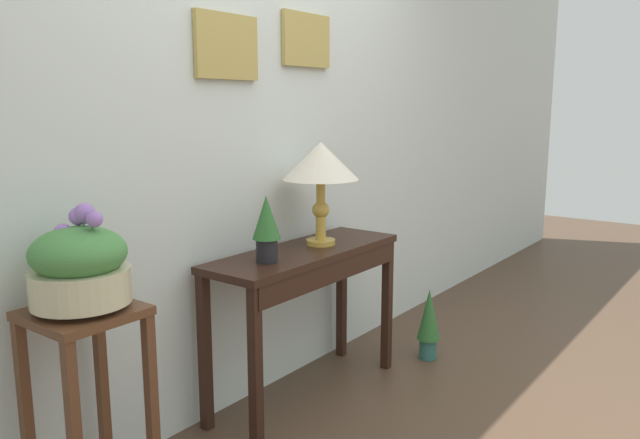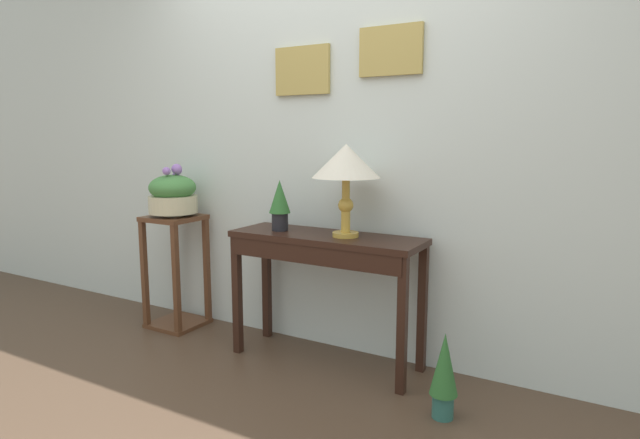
# 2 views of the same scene
# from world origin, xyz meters

# --- Properties ---
(back_wall_with_art) EXTENTS (9.00, 0.13, 2.80)m
(back_wall_with_art) POSITION_xyz_m (0.00, 1.36, 1.40)
(back_wall_with_art) COLOR silver
(back_wall_with_art) RESTS_ON ground
(console_table) EXTENTS (1.11, 0.37, 0.75)m
(console_table) POSITION_xyz_m (0.07, 1.07, 0.63)
(console_table) COLOR black
(console_table) RESTS_ON ground
(table_lamp) EXTENTS (0.37, 0.37, 0.50)m
(table_lamp) POSITION_xyz_m (0.19, 1.09, 1.14)
(table_lamp) COLOR gold
(table_lamp) RESTS_ON console_table
(potted_plant_on_console) EXTENTS (0.12, 0.12, 0.30)m
(potted_plant_on_console) POSITION_xyz_m (-0.22, 1.07, 0.91)
(potted_plant_on_console) COLOR black
(potted_plant_on_console) RESTS_ON console_table
(pedestal_stand_left) EXTENTS (0.34, 0.34, 0.77)m
(pedestal_stand_left) POSITION_xyz_m (-1.10, 1.10, 0.38)
(pedestal_stand_left) COLOR #56331E
(pedestal_stand_left) RESTS_ON ground
(planter_bowl_wide) EXTENTS (0.32, 0.32, 0.35)m
(planter_bowl_wide) POSITION_xyz_m (-1.10, 1.10, 0.91)
(planter_bowl_wide) COLOR beige
(planter_bowl_wide) RESTS_ON pedestal_stand_left
(potted_plant_floor) EXTENTS (0.13, 0.13, 0.41)m
(potted_plant_floor) POSITION_xyz_m (0.85, 0.81, 0.23)
(potted_plant_floor) COLOR #2D665B
(potted_plant_floor) RESTS_ON ground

